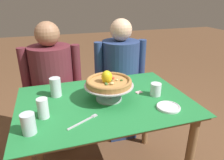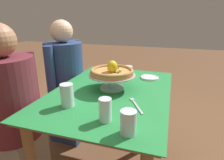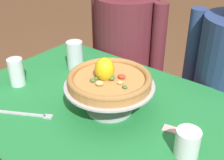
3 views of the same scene
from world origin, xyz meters
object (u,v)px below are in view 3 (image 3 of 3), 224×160
at_px(pizza, 109,79).
at_px(dinner_fork, 29,114).
at_px(water_glass_back_left, 75,57).
at_px(sugar_packet, 170,129).
at_px(water_glass_side_left, 17,74).
at_px(water_glass_side_right, 187,144).
at_px(pizza_stand, 110,93).
at_px(diner_left, 125,61).

height_order(pizza, dinner_fork, pizza).
relative_size(water_glass_back_left, sugar_packet, 2.79).
relative_size(pizza, water_glass_side_left, 2.52).
bearing_deg(water_glass_back_left, water_glass_side_right, -16.88).
distance_m(water_glass_back_left, sugar_packet, 0.62).
height_order(water_glass_back_left, dinner_fork, water_glass_back_left).
bearing_deg(water_glass_side_right, sugar_packet, 141.98).
distance_m(pizza_stand, diner_left, 0.74).
distance_m(water_glass_side_left, sugar_packet, 0.71).
xyz_separation_m(pizza, diner_left, (-0.36, 0.61, -0.27)).
bearing_deg(pizza, dinner_fork, -134.26).
distance_m(pizza, dinner_fork, 0.34).
xyz_separation_m(pizza, water_glass_side_left, (-0.44, -0.10, -0.08)).
height_order(water_glass_side_left, water_glass_back_left, water_glass_back_left).
bearing_deg(sugar_packet, water_glass_back_left, 167.29).
relative_size(water_glass_side_left, dinner_fork, 0.63).
height_order(pizza, diner_left, diner_left).
bearing_deg(diner_left, sugar_packet, -43.45).
distance_m(dinner_fork, diner_left, 0.86).
xyz_separation_m(pizza_stand, dinner_fork, (-0.22, -0.22, -0.07)).
bearing_deg(pizza, sugar_packet, 7.94).
relative_size(pizza_stand, water_glass_side_right, 3.69).
height_order(pizza_stand, water_glass_side_right, pizza_stand).
height_order(pizza_stand, dinner_fork, pizza_stand).
height_order(water_glass_side_left, diner_left, diner_left).
bearing_deg(water_glass_side_right, pizza_stand, 173.05).
bearing_deg(pizza_stand, dinner_fork, -134.35).
bearing_deg(pizza_stand, pizza, -154.93).
bearing_deg(water_glass_side_left, water_glass_back_left, 71.40).
bearing_deg(diner_left, water_glass_side_left, -96.53).
relative_size(pizza_stand, sugar_packet, 6.86).
relative_size(water_glass_side_left, water_glass_back_left, 0.90).
bearing_deg(dinner_fork, sugar_packet, 28.91).
distance_m(water_glass_side_right, water_glass_back_left, 0.73).
bearing_deg(dinner_fork, water_glass_side_left, 152.17).
relative_size(water_glass_back_left, dinner_fork, 0.71).
bearing_deg(pizza_stand, sugar_packet, 7.84).
distance_m(water_glass_side_left, dinner_fork, 0.26).
relative_size(pizza_stand, dinner_fork, 1.73).
relative_size(pizza_stand, water_glass_back_left, 2.46).
xyz_separation_m(dinner_fork, diner_left, (-0.14, 0.83, -0.14)).
xyz_separation_m(sugar_packet, diner_left, (-0.61, 0.58, -0.14)).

